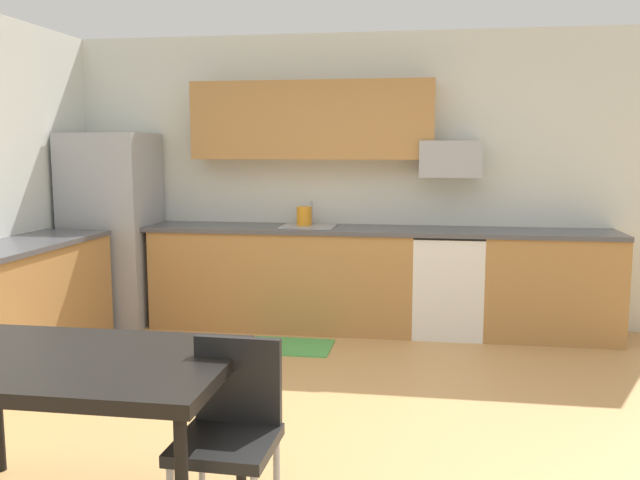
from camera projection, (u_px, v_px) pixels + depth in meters
The scene contains 17 objects.
ground_plane at pixel (293, 431), 3.97m from camera, with size 12.00×12.00×0.00m, color tan.
wall_back at pixel (347, 180), 6.38m from camera, with size 5.80×0.10×2.70m, color silver.
cabinet_run_back at pixel (283, 279), 6.24m from camera, with size 2.39×0.60×0.90m, color #AD7A42.
cabinet_run_back_right at pixel (550, 287), 5.87m from camera, with size 1.16×0.60×0.90m, color #AD7A42.
cabinet_run_left at pixel (13, 310), 5.05m from camera, with size 0.60×2.00×0.90m, color #AD7A42.
countertop_back at pixel (343, 230), 6.09m from camera, with size 4.80×0.64×0.04m, color #4C4C51.
countertop_left at pixel (9, 248), 4.99m from camera, with size 0.64×2.00×0.04m, color #4C4C51.
upper_cabinets_back at pixel (312, 121), 6.14m from camera, with size 2.20×0.34×0.70m, color #AD7A42.
refrigerator at pixel (112, 229), 6.36m from camera, with size 0.76×0.70×1.79m, color #9EA0A5.
oven_range at pixel (447, 283), 6.01m from camera, with size 0.60×0.60×0.91m.
microwave at pixel (450, 159), 5.96m from camera, with size 0.54×0.36×0.32m, color #9EA0A5.
sink_basin at pixel (308, 233), 6.15m from camera, with size 0.48×0.40×0.14m, color #A5A8AD.
sink_faucet at pixel (312, 214), 6.30m from camera, with size 0.02×0.02×0.24m, color #B2B5BA.
dining_table at pixel (71, 371), 2.91m from camera, with size 1.40×0.90×0.76m.
chair_near_table at pixel (231, 425), 2.81m from camera, with size 0.41×0.41×0.85m.
floor_mat at pixel (290, 346), 5.64m from camera, with size 0.70×0.50×0.01m, color #4CA54C.
kettle at pixel (304, 217), 6.19m from camera, with size 0.14×0.14×0.20m, color orange.
Camera 1 is at (0.75, -3.71, 1.65)m, focal length 37.88 mm.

